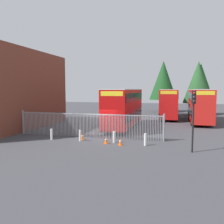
% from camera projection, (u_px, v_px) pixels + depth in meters
% --- Properties ---
extents(ground_plane, '(100.00, 100.00, 0.00)m').
position_uv_depth(ground_plane, '(120.00, 125.00, 29.27)').
color(ground_plane, '#3D3D42').
extents(depot_building_brick, '(8.08, 15.52, 8.72)m').
position_uv_depth(depot_building_brick, '(2.00, 90.00, 26.91)').
color(depot_building_brick, brown).
rests_on(depot_building_brick, ground).
extents(palisade_fence, '(13.80, 0.14, 2.35)m').
position_uv_depth(palisade_fence, '(88.00, 125.00, 21.79)').
color(palisade_fence, gray).
rests_on(palisade_fence, ground).
extents(double_decker_bus_near_gate, '(2.54, 10.81, 4.42)m').
position_uv_depth(double_decker_bus_near_gate, '(124.00, 107.00, 27.29)').
color(double_decker_bus_near_gate, '#B70C0C').
rests_on(double_decker_bus_near_gate, ground).
extents(double_decker_bus_behind_fence_left, '(2.54, 10.81, 4.42)m').
position_uv_depth(double_decker_bus_behind_fence_left, '(200.00, 104.00, 31.77)').
color(double_decker_bus_behind_fence_left, red).
rests_on(double_decker_bus_behind_fence_left, ground).
extents(double_decker_bus_behind_fence_right, '(2.54, 10.81, 4.42)m').
position_uv_depth(double_decker_bus_behind_fence_right, '(170.00, 102.00, 36.55)').
color(double_decker_bus_behind_fence_right, red).
rests_on(double_decker_bus_behind_fence_right, ground).
extents(bollard_near_left, '(0.20, 0.20, 0.95)m').
position_uv_depth(bollard_near_left, '(52.00, 134.00, 20.81)').
color(bollard_near_left, silver).
rests_on(bollard_near_left, ground).
extents(bollard_center_front, '(0.20, 0.20, 0.95)m').
position_uv_depth(bollard_center_front, '(80.00, 136.00, 20.20)').
color(bollard_center_front, silver).
rests_on(bollard_center_front, ground).
extents(bollard_near_right, '(0.20, 0.20, 0.95)m').
position_uv_depth(bollard_near_right, '(114.00, 137.00, 19.59)').
color(bollard_near_right, silver).
rests_on(bollard_near_right, ground).
extents(bollard_far_right, '(0.20, 0.20, 0.95)m').
position_uv_depth(bollard_far_right, '(145.00, 140.00, 18.57)').
color(bollard_far_right, silver).
rests_on(bollard_far_right, ground).
extents(traffic_cone_by_gate, '(0.34, 0.34, 0.59)m').
position_uv_depth(traffic_cone_by_gate, '(82.00, 136.00, 20.80)').
color(traffic_cone_by_gate, orange).
rests_on(traffic_cone_by_gate, ground).
extents(traffic_cone_mid_forecourt, '(0.34, 0.34, 0.59)m').
position_uv_depth(traffic_cone_mid_forecourt, '(106.00, 140.00, 19.27)').
color(traffic_cone_mid_forecourt, orange).
rests_on(traffic_cone_mid_forecourt, ground).
extents(traffic_cone_near_kerb, '(0.34, 0.34, 0.59)m').
position_uv_depth(traffic_cone_near_kerb, '(120.00, 142.00, 18.67)').
color(traffic_cone_near_kerb, orange).
rests_on(traffic_cone_near_kerb, ground).
extents(traffic_light_kerbside, '(0.28, 0.33, 4.30)m').
position_uv_depth(traffic_light_kerbside, '(193.00, 110.00, 16.34)').
color(traffic_light_kerbside, black).
rests_on(traffic_light_kerbside, ground).
extents(tree_tall_back, '(4.36, 4.36, 8.94)m').
position_uv_depth(tree_tall_back, '(201.00, 81.00, 41.43)').
color(tree_tall_back, '#4C3823').
rests_on(tree_tall_back, ground).
extents(tree_short_side, '(5.05, 5.05, 9.26)m').
position_uv_depth(tree_short_side, '(198.00, 82.00, 41.17)').
color(tree_short_side, '#4C3823').
rests_on(tree_short_side, ground).
extents(tree_mid_row, '(5.30, 5.30, 9.99)m').
position_uv_depth(tree_mid_row, '(163.00, 80.00, 46.79)').
color(tree_mid_row, '#4C3823').
rests_on(tree_mid_row, ground).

